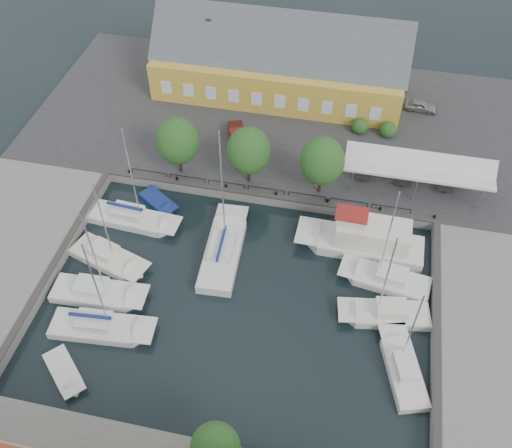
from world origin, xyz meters
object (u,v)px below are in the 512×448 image
(west_boat_a, at_px, (133,220))
(west_boat_c, at_px, (98,294))
(west_boat_d, at_px, (100,328))
(tent_canopy, at_px, (419,167))
(car_silver, at_px, (421,106))
(east_boat_a, at_px, (387,281))
(launch_nw, at_px, (158,202))
(trawler, at_px, (365,241))
(west_boat_b, at_px, (108,259))
(warehouse, at_px, (275,63))
(car_red, at_px, (237,136))
(center_sailboat, at_px, (223,251))
(east_boat_b, at_px, (386,315))
(launch_sw, at_px, (65,373))
(east_boat_c, at_px, (403,370))

(west_boat_a, distance_m, west_boat_c, 8.77)
(west_boat_d, bearing_deg, tent_canopy, 41.32)
(car_silver, height_order, east_boat_a, east_boat_a)
(east_boat_a, height_order, launch_nw, east_boat_a)
(car_silver, relative_size, east_boat_a, 0.32)
(trawler, xyz_separation_m, west_boat_b, (-22.19, -6.25, -0.76))
(west_boat_b, bearing_deg, west_boat_c, -81.49)
(tent_canopy, bearing_deg, west_boat_d, -138.68)
(warehouse, height_order, launch_nw, warehouse)
(tent_canopy, bearing_deg, east_boat_a, -98.93)
(tent_canopy, bearing_deg, car_red, 169.81)
(tent_canopy, distance_m, center_sailboat, 20.21)
(tent_canopy, height_order, car_red, tent_canopy)
(car_silver, xyz_separation_m, west_boat_d, (-24.50, -34.20, -1.35))
(east_boat_b, relative_size, launch_sw, 2.30)
(tent_canopy, relative_size, center_sailboat, 1.02)
(east_boat_b, bearing_deg, car_red, 132.56)
(east_boat_b, height_order, east_boat_c, east_boat_b)
(center_sailboat, height_order, west_boat_c, center_sailboat)
(east_boat_a, bearing_deg, launch_nw, 167.20)
(warehouse, height_order, east_boat_c, warehouse)
(launch_sw, bearing_deg, tent_canopy, 45.07)
(trawler, distance_m, east_boat_c, 12.46)
(trawler, bearing_deg, launch_sw, -140.76)
(tent_canopy, xyz_separation_m, launch_sw, (-25.33, -25.39, -3.59))
(car_red, bearing_deg, launch_sw, -123.33)
(west_boat_c, bearing_deg, tent_canopy, 35.12)
(center_sailboat, height_order, launch_sw, center_sailboat)
(launch_sw, distance_m, launch_nw, 19.01)
(west_boat_c, bearing_deg, launch_sw, -87.24)
(car_red, bearing_deg, east_boat_c, -71.54)
(car_red, relative_size, west_boat_b, 0.43)
(center_sailboat, bearing_deg, east_boat_a, -0.66)
(trawler, bearing_deg, west_boat_a, -176.64)
(tent_canopy, relative_size, trawler, 1.19)
(trawler, distance_m, east_boat_b, 7.50)
(warehouse, distance_m, west_boat_d, 36.10)
(west_boat_d, xyz_separation_m, launch_nw, (-0.16, 14.79, -0.18))
(trawler, xyz_separation_m, launch_sw, (-21.27, -17.38, -0.93))
(trawler, distance_m, west_boat_c, 23.86)
(east_boat_c, bearing_deg, car_red, 128.57)
(car_silver, xyz_separation_m, east_boat_a, (-2.18, -24.51, -1.36))
(trawler, xyz_separation_m, west_boat_d, (-20.07, -13.19, -0.75))
(tent_canopy, xyz_separation_m, east_boat_a, (-1.81, -11.52, -3.42))
(west_boat_c, xyz_separation_m, launch_sw, (0.35, -7.33, -0.17))
(west_boat_a, height_order, west_boat_b, west_boat_a)
(trawler, xyz_separation_m, west_boat_a, (-21.74, -1.28, -0.75))
(trawler, relative_size, east_boat_c, 1.23)
(west_boat_b, xyz_separation_m, launch_sw, (0.92, -11.12, -0.17))
(east_boat_b, bearing_deg, warehouse, 117.29)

